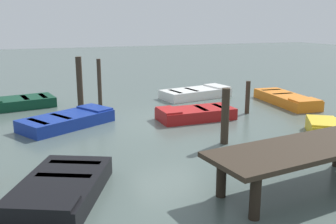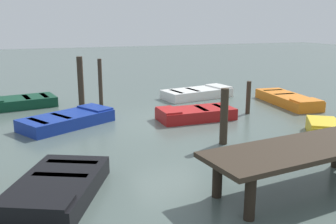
{
  "view_description": "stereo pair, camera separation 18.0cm",
  "coord_description": "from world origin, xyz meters",
  "px_view_note": "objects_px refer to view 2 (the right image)",
  "views": [
    {
      "loc": [
        4.71,
        11.8,
        3.44
      ],
      "look_at": [
        0.0,
        0.0,
        0.35
      ],
      "focal_mm": 40.05,
      "sensor_mm": 36.0,
      "label": 1
    },
    {
      "loc": [
        4.55,
        11.86,
        3.44
      ],
      "look_at": [
        0.0,
        0.0,
        0.35
      ],
      "focal_mm": 40.05,
      "sensor_mm": 36.0,
      "label": 2
    }
  ],
  "objects_px": {
    "rowboat_dark_green": "(21,102)",
    "dock_segment": "(302,153)",
    "mooring_piling_near_right": "(248,98)",
    "mooring_piling_far_right": "(224,117)",
    "mooring_piling_center": "(100,84)",
    "rowboat_red": "(195,114)",
    "mooring_piling_far_left": "(81,83)",
    "rowboat_black": "(57,188)",
    "rowboat_blue": "(68,120)",
    "rowboat_white": "(197,93)",
    "rowboat_orange": "(288,99)"
  },
  "relations": [
    {
      "from": "mooring_piling_center",
      "to": "mooring_piling_far_left",
      "type": "bearing_deg",
      "value": -24.03
    },
    {
      "from": "dock_segment",
      "to": "rowboat_blue",
      "type": "relative_size",
      "value": 1.33
    },
    {
      "from": "rowboat_orange",
      "to": "mooring_piling_center",
      "type": "bearing_deg",
      "value": -99.8
    },
    {
      "from": "rowboat_red",
      "to": "mooring_piling_near_right",
      "type": "relative_size",
      "value": 2.18
    },
    {
      "from": "dock_segment",
      "to": "rowboat_black",
      "type": "distance_m",
      "value": 5.01
    },
    {
      "from": "rowboat_white",
      "to": "rowboat_red",
      "type": "relative_size",
      "value": 1.24
    },
    {
      "from": "rowboat_red",
      "to": "dock_segment",
      "type": "bearing_deg",
      "value": 86.55
    },
    {
      "from": "rowboat_orange",
      "to": "mooring_piling_far_right",
      "type": "height_order",
      "value": "mooring_piling_far_right"
    },
    {
      "from": "mooring_piling_far_left",
      "to": "rowboat_red",
      "type": "bearing_deg",
      "value": 136.32
    },
    {
      "from": "mooring_piling_far_right",
      "to": "rowboat_dark_green",
      "type": "bearing_deg",
      "value": -52.81
    },
    {
      "from": "mooring_piling_far_right",
      "to": "rowboat_black",
      "type": "bearing_deg",
      "value": 20.8
    },
    {
      "from": "dock_segment",
      "to": "mooring_piling_far_right",
      "type": "distance_m",
      "value": 3.23
    },
    {
      "from": "rowboat_orange",
      "to": "mooring_piling_near_right",
      "type": "bearing_deg",
      "value": -65.74
    },
    {
      "from": "mooring_piling_center",
      "to": "rowboat_black",
      "type": "bearing_deg",
      "value": 72.59
    },
    {
      "from": "rowboat_white",
      "to": "rowboat_dark_green",
      "type": "height_order",
      "value": "same"
    },
    {
      "from": "rowboat_white",
      "to": "mooring_piling_center",
      "type": "distance_m",
      "value": 4.66
    },
    {
      "from": "rowboat_dark_green",
      "to": "dock_segment",
      "type": "bearing_deg",
      "value": 108.37
    },
    {
      "from": "rowboat_white",
      "to": "rowboat_orange",
      "type": "distance_m",
      "value": 3.99
    },
    {
      "from": "rowboat_white",
      "to": "mooring_piling_far_left",
      "type": "relative_size",
      "value": 1.63
    },
    {
      "from": "rowboat_blue",
      "to": "rowboat_orange",
      "type": "relative_size",
      "value": 0.94
    },
    {
      "from": "mooring_piling_far_right",
      "to": "mooring_piling_center",
      "type": "height_order",
      "value": "mooring_piling_center"
    },
    {
      "from": "rowboat_red",
      "to": "rowboat_dark_green",
      "type": "xyz_separation_m",
      "value": [
        5.84,
        -4.37,
        0.0
      ]
    },
    {
      "from": "rowboat_red",
      "to": "rowboat_orange",
      "type": "xyz_separation_m",
      "value": [
        -4.73,
        -0.9,
        -0.0
      ]
    },
    {
      "from": "dock_segment",
      "to": "rowboat_orange",
      "type": "xyz_separation_m",
      "value": [
        -5.14,
        -6.9,
        -0.6
      ]
    },
    {
      "from": "mooring_piling_near_right",
      "to": "mooring_piling_far_right",
      "type": "distance_m",
      "value": 3.9
    },
    {
      "from": "rowboat_red",
      "to": "mooring_piling_far_right",
      "type": "bearing_deg",
      "value": 81.97
    },
    {
      "from": "dock_segment",
      "to": "rowboat_orange",
      "type": "relative_size",
      "value": 1.26
    },
    {
      "from": "rowboat_black",
      "to": "rowboat_blue",
      "type": "distance_m",
      "value": 5.41
    },
    {
      "from": "rowboat_orange",
      "to": "mooring_piling_near_right",
      "type": "height_order",
      "value": "mooring_piling_near_right"
    },
    {
      "from": "rowboat_blue",
      "to": "mooring_piling_center",
      "type": "height_order",
      "value": "mooring_piling_center"
    },
    {
      "from": "rowboat_orange",
      "to": "mooring_piling_far_right",
      "type": "xyz_separation_m",
      "value": [
        5.15,
        3.67,
        0.59
      ]
    },
    {
      "from": "rowboat_orange",
      "to": "mooring_piling_far_left",
      "type": "xyz_separation_m",
      "value": [
        8.26,
        -2.47,
        0.82
      ]
    },
    {
      "from": "dock_segment",
      "to": "rowboat_white",
      "type": "xyz_separation_m",
      "value": [
        -2.18,
        -9.57,
        -0.6
      ]
    },
    {
      "from": "mooring_piling_near_right",
      "to": "mooring_piling_center",
      "type": "height_order",
      "value": "mooring_piling_center"
    },
    {
      "from": "rowboat_red",
      "to": "rowboat_dark_green",
      "type": "distance_m",
      "value": 7.29
    },
    {
      "from": "dock_segment",
      "to": "rowboat_blue",
      "type": "bearing_deg",
      "value": -65.79
    },
    {
      "from": "rowboat_red",
      "to": "rowboat_black",
      "type": "height_order",
      "value": "same"
    },
    {
      "from": "rowboat_black",
      "to": "mooring_piling_near_right",
      "type": "distance_m",
      "value": 8.78
    },
    {
      "from": "rowboat_red",
      "to": "mooring_piling_center",
      "type": "xyz_separation_m",
      "value": [
        2.8,
        -3.04,
        0.78
      ]
    },
    {
      "from": "rowboat_blue",
      "to": "rowboat_dark_green",
      "type": "height_order",
      "value": "same"
    },
    {
      "from": "mooring_piling_near_right",
      "to": "rowboat_white",
      "type": "bearing_deg",
      "value": -82.35
    },
    {
      "from": "rowboat_white",
      "to": "mooring_piling_center",
      "type": "height_order",
      "value": "mooring_piling_center"
    },
    {
      "from": "rowboat_dark_green",
      "to": "mooring_piling_far_right",
      "type": "height_order",
      "value": "mooring_piling_far_right"
    },
    {
      "from": "rowboat_dark_green",
      "to": "mooring_piling_center",
      "type": "distance_m",
      "value": 3.41
    },
    {
      "from": "rowboat_blue",
      "to": "mooring_piling_near_right",
      "type": "relative_size",
      "value": 2.67
    },
    {
      "from": "dock_segment",
      "to": "rowboat_orange",
      "type": "height_order",
      "value": "dock_segment"
    },
    {
      "from": "rowboat_orange",
      "to": "mooring_piling_far_right",
      "type": "distance_m",
      "value": 6.35
    },
    {
      "from": "rowboat_blue",
      "to": "mooring_piling_far_right",
      "type": "distance_m",
      "value": 5.34
    },
    {
      "from": "rowboat_black",
      "to": "rowboat_white",
      "type": "bearing_deg",
      "value": 165.74
    },
    {
      "from": "rowboat_red",
      "to": "mooring_piling_far_right",
      "type": "distance_m",
      "value": 2.87
    }
  ]
}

